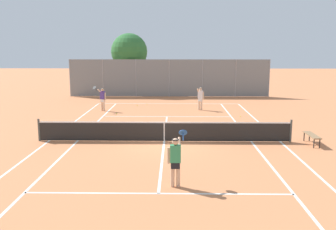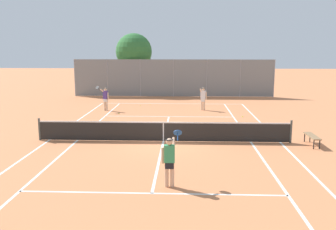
# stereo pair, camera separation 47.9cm
# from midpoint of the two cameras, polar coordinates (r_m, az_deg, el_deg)

# --- Properties ---
(ground_plane) EXTENTS (120.00, 120.00, 0.00)m
(ground_plane) POSITION_cam_midpoint_polar(r_m,az_deg,el_deg) (17.78, 0.07, -4.04)
(ground_plane) COLOR #CC7A4C
(court_line_markings) EXTENTS (11.10, 23.90, 0.01)m
(court_line_markings) POSITION_cam_midpoint_polar(r_m,az_deg,el_deg) (17.78, 0.07, -4.03)
(court_line_markings) COLOR silver
(court_line_markings) RESTS_ON ground
(tennis_net) EXTENTS (12.00, 0.10, 1.07)m
(tennis_net) POSITION_cam_midpoint_polar(r_m,az_deg,el_deg) (17.66, 0.07, -2.44)
(tennis_net) COLOR #474C47
(tennis_net) RESTS_ON ground
(player_near_side) EXTENTS (0.65, 0.74, 1.77)m
(player_near_side) POSITION_cam_midpoint_polar(r_m,az_deg,el_deg) (11.93, 1.39, -6.69)
(player_near_side) COLOR #D8A884
(player_near_side) RESTS_ON ground
(player_far_left) EXTENTS (0.88, 0.65, 1.77)m
(player_far_left) POSITION_cam_midpoint_polar(r_m,az_deg,el_deg) (26.47, -9.00, 2.65)
(player_far_left) COLOR beige
(player_far_left) RESTS_ON ground
(player_far_right) EXTENTS (0.52, 0.47, 1.60)m
(player_far_right) POSITION_cam_midpoint_polar(r_m,az_deg,el_deg) (26.47, 5.89, 2.69)
(player_far_right) COLOR beige
(player_far_right) RESTS_ON ground
(loose_tennis_ball_1) EXTENTS (0.07, 0.07, 0.07)m
(loose_tennis_ball_1) POSITION_cam_midpoint_polar(r_m,az_deg,el_deg) (24.34, 11.85, -0.25)
(loose_tennis_ball_1) COLOR #D1DB33
(loose_tennis_ball_1) RESTS_ON ground
(loose_tennis_ball_2) EXTENTS (0.07, 0.07, 0.07)m
(loose_tennis_ball_2) POSITION_cam_midpoint_polar(r_m,az_deg,el_deg) (28.99, -2.28, 1.65)
(loose_tennis_ball_2) COLOR #D1DB33
(loose_tennis_ball_2) RESTS_ON ground
(loose_tennis_ball_3) EXTENTS (0.07, 0.07, 0.07)m
(loose_tennis_ball_3) POSITION_cam_midpoint_polar(r_m,az_deg,el_deg) (20.16, 4.98, -2.25)
(loose_tennis_ball_3) COLOR #D1DB33
(loose_tennis_ball_3) RESTS_ON ground
(loose_tennis_ball_4) EXTENTS (0.07, 0.07, 0.07)m
(loose_tennis_ball_4) POSITION_cam_midpoint_polar(r_m,az_deg,el_deg) (28.44, -3.75, 1.47)
(loose_tennis_ball_4) COLOR #D1DB33
(loose_tennis_ball_4) RESTS_ON ground
(loose_tennis_ball_5) EXTENTS (0.07, 0.07, 0.07)m
(loose_tennis_ball_5) POSITION_cam_midpoint_polar(r_m,az_deg,el_deg) (25.13, -6.95, 0.23)
(loose_tennis_ball_5) COLOR #D1DB33
(loose_tennis_ball_5) RESTS_ON ground
(courtside_bench) EXTENTS (0.36, 1.50, 0.47)m
(courtside_bench) POSITION_cam_midpoint_polar(r_m,az_deg,el_deg) (18.29, 21.81, -3.07)
(courtside_bench) COLOR olive
(courtside_bench) RESTS_ON ground
(back_fence) EXTENTS (17.89, 0.08, 3.33)m
(back_fence) POSITION_cam_midpoint_polar(r_m,az_deg,el_deg) (33.54, 1.23, 5.66)
(back_fence) COLOR gray
(back_fence) RESTS_ON ground
(tree_behind_left) EXTENTS (3.39, 3.39, 5.67)m
(tree_behind_left) POSITION_cam_midpoint_polar(r_m,az_deg,el_deg) (35.61, -4.66, 9.45)
(tree_behind_left) COLOR brown
(tree_behind_left) RESTS_ON ground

